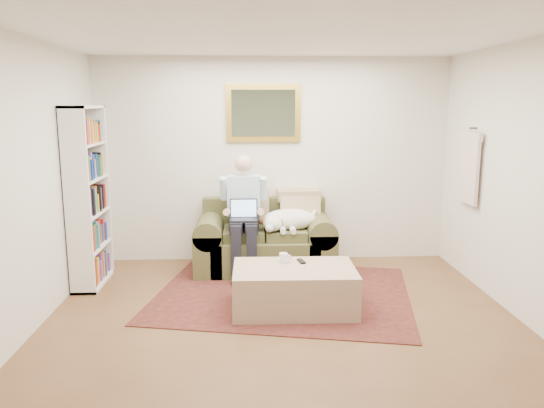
{
  "coord_description": "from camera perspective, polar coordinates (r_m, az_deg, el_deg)",
  "views": [
    {
      "loc": [
        -0.31,
        -4.28,
        2.02
      ],
      "look_at": [
        -0.06,
        1.35,
        0.95
      ],
      "focal_mm": 35.0,
      "sensor_mm": 36.0,
      "label": 1
    }
  ],
  "objects": [
    {
      "name": "bookshelf",
      "position": [
        6.23,
        -19.21,
        0.72
      ],
      "size": [
        0.28,
        0.8,
        2.0
      ],
      "primitive_type": null,
      "color": "white",
      "rests_on": "room_shell"
    },
    {
      "name": "sofa",
      "position": [
        6.55,
        -0.79,
        -4.55
      ],
      "size": [
        1.68,
        0.86,
        1.01
      ],
      "color": "#454625",
      "rests_on": "room_shell"
    },
    {
      "name": "tv_remote",
      "position": [
        5.42,
        3.16,
        -6.16
      ],
      "size": [
        0.08,
        0.16,
        0.02
      ],
      "primitive_type": "cube",
      "rotation": [
        0.0,
        0.0,
        0.21
      ],
      "color": "black",
      "rests_on": "ottoman"
    },
    {
      "name": "coffee_mug",
      "position": [
        5.38,
        1.23,
        -5.82
      ],
      "size": [
        0.08,
        0.08,
        0.1
      ],
      "primitive_type": "cylinder",
      "color": "white",
      "rests_on": "ottoman"
    },
    {
      "name": "hanging_shirt",
      "position": [
        6.42,
        20.44,
        4.09
      ],
      "size": [
        0.06,
        0.52,
        0.9
      ],
      "primitive_type": null,
      "color": "beige",
      "rests_on": "room_shell"
    },
    {
      "name": "sleeping_dog",
      "position": [
        6.4,
        1.93,
        -1.67
      ],
      "size": [
        0.69,
        0.44,
        0.26
      ],
      "primitive_type": null,
      "color": "white",
      "rests_on": "sofa"
    },
    {
      "name": "wall_mirror",
      "position": [
        6.75,
        -0.94,
        9.73
      ],
      "size": [
        0.94,
        0.04,
        0.72
      ],
      "color": "gold",
      "rests_on": "room_shell"
    },
    {
      "name": "seated_man",
      "position": [
        6.3,
        -3.05,
        -1.28
      ],
      "size": [
        0.56,
        0.79,
        1.42
      ],
      "primitive_type": null,
      "color": "#8CC2D8",
      "rests_on": "sofa"
    },
    {
      "name": "rug",
      "position": [
        5.8,
        1.18,
        -9.6
      ],
      "size": [
        3.03,
        2.61,
        0.01
      ],
      "primitive_type": "cube",
      "rotation": [
        0.0,
        0.0,
        -0.2
      ],
      "color": "black",
      "rests_on": "room_shell"
    },
    {
      "name": "room_shell",
      "position": [
        4.7,
        1.27,
        1.92
      ],
      "size": [
        4.51,
        5.0,
        2.61
      ],
      "color": "brown",
      "rests_on": "ground"
    },
    {
      "name": "ottoman",
      "position": [
        5.32,
        2.39,
        -9.08
      ],
      "size": [
        1.2,
        0.77,
        0.44
      ],
      "primitive_type": "cube",
      "rotation": [
        0.0,
        0.0,
        -0.01
      ],
      "color": "tan",
      "rests_on": "room_shell"
    },
    {
      "name": "laptop",
      "position": [
        6.23,
        -3.06,
        -1.09
      ],
      "size": [
        0.33,
        0.26,
        0.24
      ],
      "color": "black",
      "rests_on": "seated_man"
    }
  ]
}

